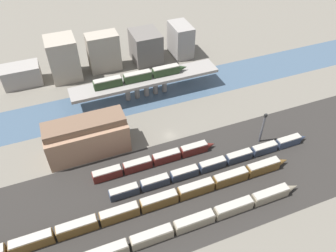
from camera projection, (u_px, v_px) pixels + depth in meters
The scene contains 16 objects.
ground_plane at pixel (170, 135), 123.46m from camera, with size 400.00×400.00×0.00m, color #666056.
railbed_yard at pixel (196, 183), 106.87m from camera, with size 280.00×42.00×0.01m, color #282623.
river_water at pixel (147, 95), 142.27m from camera, with size 320.00×20.73×0.01m, color #3D5166.
bridge at pixel (146, 81), 137.44m from camera, with size 63.22×9.73×8.58m.
train_on_bridge at pixel (141, 76), 134.77m from camera, with size 40.46×3.00×3.70m.
train_yard_near at pixel (178, 227), 92.82m from camera, with size 81.03×2.90×3.75m.
train_yard_mid at pixel (144, 206), 97.96m from camera, with size 102.08×2.94×4.07m.
train_yard_far at pixel (215, 164), 110.77m from camera, with size 74.30×2.68×3.40m.
train_yard_outer at pixel (155, 160), 111.86m from camera, with size 44.34×2.76×3.63m.
warehouse_building at pixel (87, 137), 113.41m from camera, with size 28.00×12.06×13.92m.
signal_tower at pixel (262, 128), 116.77m from camera, with size 1.00×0.78×13.03m.
city_block_far_left at pixel (22, 75), 145.75m from camera, with size 16.23×9.79×9.05m, color gray.
city_block_left at pixel (63, 58), 146.40m from camera, with size 12.78×13.11×19.37m, color gray.
city_block_center at pixel (104, 52), 152.32m from camera, with size 14.46×8.48×17.74m, color gray.
city_block_right at pixel (146, 47), 159.02m from camera, with size 13.14×15.13×14.90m, color #605B56.
city_block_far_right at pixel (181, 40), 163.27m from camera, with size 9.03×14.59×15.82m, color gray.
Camera 1 is at (-32.94, -82.86, 85.46)m, focal length 35.00 mm.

